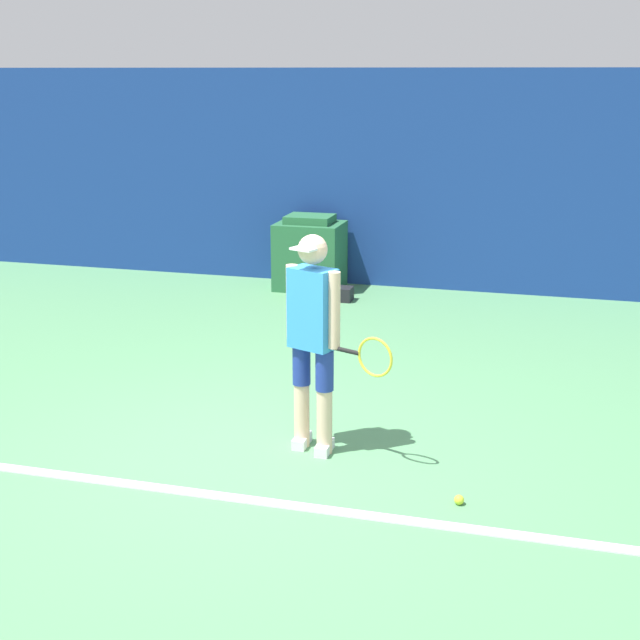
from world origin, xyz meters
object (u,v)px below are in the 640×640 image
tennis_player (314,333)px  tennis_ball (459,500)px  covered_chair (310,254)px  equipment_bag (328,293)px

tennis_player → tennis_ball: (1.19, -0.61, -0.90)m
covered_chair → equipment_bag: (0.40, -0.53, -0.38)m
covered_chair → equipment_bag: 0.77m
tennis_player → covered_chair: 5.29m
tennis_ball → covered_chair: (-2.69, 5.67, 0.43)m
covered_chair → equipment_bag: bearing=-53.2°
tennis_ball → covered_chair: size_ratio=0.07×
tennis_ball → equipment_bag: size_ratio=0.11×
tennis_ball → covered_chair: covered_chair is taller
tennis_player → tennis_ball: bearing=-5.4°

